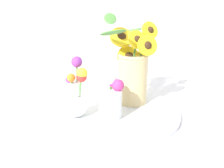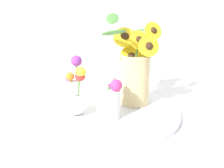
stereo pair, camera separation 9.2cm
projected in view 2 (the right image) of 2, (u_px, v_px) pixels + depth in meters
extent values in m
plane|color=silver|center=(128.00, 124.00, 0.89)|extent=(6.00, 6.00, 0.00)
cylinder|color=silver|center=(112.00, 112.00, 0.96)|extent=(0.49, 0.49, 0.02)
cylinder|color=#D1B77A|center=(135.00, 81.00, 0.99)|extent=(0.11, 0.11, 0.18)
torus|color=#D1B77A|center=(136.00, 56.00, 0.96)|extent=(0.12, 0.12, 0.01)
cylinder|color=#427533|center=(134.00, 69.00, 0.97)|extent=(0.03, 0.03, 0.22)
cylinder|color=yellow|center=(139.00, 40.00, 0.93)|extent=(0.07, 0.04, 0.07)
sphere|color=#382314|center=(139.00, 40.00, 0.93)|extent=(0.03, 0.03, 0.03)
cylinder|color=#427533|center=(141.00, 63.00, 0.99)|extent=(0.08, 0.03, 0.23)
cylinder|color=yellow|center=(153.00, 31.00, 0.95)|extent=(0.08, 0.04, 0.08)
sphere|color=#382314|center=(153.00, 31.00, 0.95)|extent=(0.03, 0.03, 0.03)
cylinder|color=#427533|center=(145.00, 70.00, 0.96)|extent=(0.01, 0.06, 0.18)
cylinder|color=yellow|center=(149.00, 46.00, 0.90)|extent=(0.07, 0.03, 0.07)
sphere|color=#382314|center=(149.00, 46.00, 0.90)|extent=(0.03, 0.03, 0.03)
cylinder|color=#427533|center=(132.00, 78.00, 0.99)|extent=(0.01, 0.03, 0.16)
cylinder|color=yellow|center=(131.00, 57.00, 0.98)|extent=(0.09, 0.07, 0.08)
sphere|color=#382314|center=(131.00, 57.00, 0.98)|extent=(0.04, 0.04, 0.04)
cylinder|color=#427533|center=(130.00, 67.00, 1.00)|extent=(0.04, 0.06, 0.22)
cylinder|color=yellow|center=(125.00, 37.00, 0.98)|extent=(0.10, 0.07, 0.08)
sphere|color=#382314|center=(125.00, 37.00, 0.98)|extent=(0.04, 0.04, 0.04)
ellipsoid|color=#477F38|center=(113.00, 33.00, 0.89)|extent=(0.09, 0.15, 0.05)
ellipsoid|color=#477F38|center=(131.00, 33.00, 1.03)|extent=(0.14, 0.08, 0.04)
ellipsoid|color=#477F38|center=(112.00, 18.00, 0.92)|extent=(0.08, 0.10, 0.04)
cylinder|color=white|center=(109.00, 104.00, 0.89)|extent=(0.08, 0.08, 0.10)
cylinder|color=#427533|center=(108.00, 97.00, 0.88)|extent=(0.03, 0.02, 0.10)
sphere|color=#C6337A|center=(111.00, 83.00, 0.88)|extent=(0.03, 0.03, 0.03)
cylinder|color=#427533|center=(108.00, 97.00, 0.88)|extent=(0.02, 0.03, 0.11)
sphere|color=white|center=(109.00, 79.00, 0.88)|extent=(0.04, 0.04, 0.04)
cylinder|color=#427533|center=(114.00, 99.00, 0.87)|extent=(0.02, 0.01, 0.09)
sphere|color=#C6337A|center=(116.00, 85.00, 0.86)|extent=(0.04, 0.04, 0.04)
sphere|color=white|center=(75.00, 104.00, 0.91)|extent=(0.08, 0.08, 0.08)
cylinder|color=white|center=(75.00, 88.00, 0.89)|extent=(0.04, 0.04, 0.04)
cylinder|color=#568E42|center=(72.00, 94.00, 0.88)|extent=(0.01, 0.02, 0.12)
sphere|color=orange|center=(70.00, 76.00, 0.87)|extent=(0.03, 0.03, 0.03)
cylinder|color=#568E42|center=(78.00, 91.00, 0.88)|extent=(0.02, 0.02, 0.11)
sphere|color=red|center=(80.00, 76.00, 0.86)|extent=(0.03, 0.03, 0.03)
cylinder|color=#568E42|center=(74.00, 93.00, 0.91)|extent=(0.03, 0.02, 0.10)
sphere|color=purple|center=(69.00, 78.00, 0.89)|extent=(0.02, 0.02, 0.02)
cylinder|color=#568E42|center=(77.00, 82.00, 0.90)|extent=(0.01, 0.01, 0.15)
sphere|color=purple|center=(76.00, 61.00, 0.88)|extent=(0.04, 0.04, 0.04)
cylinder|color=#568E42|center=(79.00, 90.00, 0.88)|extent=(0.02, 0.01, 0.13)
sphere|color=yellow|center=(81.00, 72.00, 0.86)|extent=(0.04, 0.04, 0.04)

